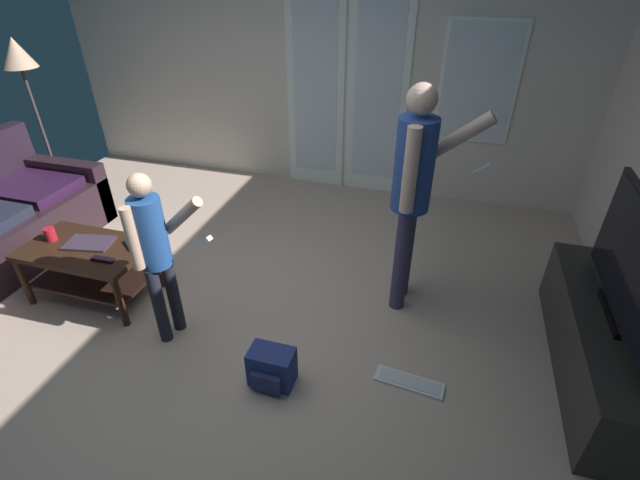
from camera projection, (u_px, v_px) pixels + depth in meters
name	position (u px, v px, depth m)	size (l,w,h in m)	color
ground_plane	(219.00, 314.00, 3.48)	(5.88, 5.10, 0.02)	#B9A08E
wall_back_with_doors	(319.00, 58.00, 4.74)	(5.88, 0.09, 2.91)	beige
coffee_table	(89.00, 260.00, 3.49)	(0.94, 0.55, 0.46)	black
tv_stand	(599.00, 345.00, 2.87)	(0.44, 1.61, 0.48)	black
flat_screen_tv	(634.00, 267.00, 2.55)	(0.08, 1.25, 0.72)	black
person_adult	(414.00, 184.00, 3.08)	(0.65, 0.46, 1.68)	#3C3654
person_child	(155.00, 247.00, 2.89)	(0.50, 0.34, 1.26)	#21222F
floor_lamp	(20.00, 63.00, 4.36)	(0.32, 0.32, 1.68)	#2B3520
backpack	(272.00, 368.00, 2.85)	(0.28, 0.22, 0.26)	navy
loose_keyboard	(409.00, 382.00, 2.90)	(0.45, 0.17, 0.02)	white
laptop_closed	(89.00, 243.00, 3.44)	(0.34, 0.22, 0.02)	#3C2F3E
cup_near_edge	(50.00, 234.00, 3.47)	(0.08, 0.08, 0.10)	red
tv_remote_black	(130.00, 245.00, 3.42)	(0.17, 0.05, 0.02)	black
dvd_remote_slim	(103.00, 260.00, 3.26)	(0.17, 0.05, 0.02)	black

